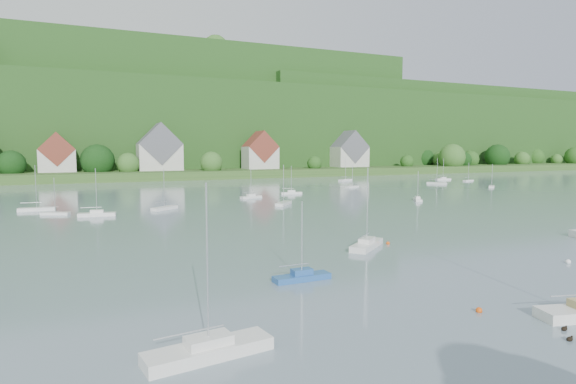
{
  "coord_description": "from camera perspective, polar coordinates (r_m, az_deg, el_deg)",
  "views": [
    {
      "loc": [
        -22.56,
        4.25,
        11.07
      ],
      "look_at": [
        8.61,
        75.0,
        4.0
      ],
      "focal_mm": 29.36,
      "sensor_mm": 36.0,
      "label": 1
    }
  ],
  "objects": [
    {
      "name": "far_shore_strip",
      "position": [
        197.28,
        -17.2,
        2.21
      ],
      "size": [
        600.0,
        60.0,
        3.0
      ],
      "primitive_type": "cube",
      "color": "#2C511E",
      "rests_on": "ground"
    },
    {
      "name": "forested_ridge",
      "position": [
        265.57,
        -18.96,
        7.49
      ],
      "size": [
        620.0,
        181.22,
        69.89
      ],
      "color": "#163B12",
      "rests_on": "ground"
    },
    {
      "name": "village_building_1",
      "position": [
        184.91,
        -26.15,
        3.97
      ],
      "size": [
        12.0,
        9.36,
        14.0
      ],
      "color": "beige",
      "rests_on": "far_shore_strip"
    },
    {
      "name": "village_building_2",
      "position": [
        185.8,
        -15.3,
        4.79
      ],
      "size": [
        16.0,
        11.44,
        18.0
      ],
      "color": "beige",
      "rests_on": "far_shore_strip"
    },
    {
      "name": "village_building_3",
      "position": [
        193.91,
        -3.4,
        4.73
      ],
      "size": [
        13.0,
        10.4,
        15.5
      ],
      "color": "beige",
      "rests_on": "far_shore_strip"
    },
    {
      "name": "village_building_4",
      "position": [
        217.2,
        7.46,
        4.79
      ],
      "size": [
        15.0,
        10.4,
        16.5
      ],
      "color": "beige",
      "rests_on": "far_shore_strip"
    },
    {
      "name": "near_sailboat_0",
      "position": [
        26.74,
        -9.59,
        -18.2
      ],
      "size": [
        7.12,
        2.89,
        9.34
      ],
      "rotation": [
        0.0,
        0.0,
        0.14
      ],
      "color": "white",
      "rests_on": "ground"
    },
    {
      "name": "near_sailboat_1",
      "position": [
        40.38,
        1.68,
        -10.1
      ],
      "size": [
        5.02,
        1.53,
        6.73
      ],
      "rotation": [
        0.0,
        0.0,
        0.03
      ],
      "color": "#27569B",
      "rests_on": "ground"
    },
    {
      "name": "near_sailboat_3",
      "position": [
        53.8,
        9.51,
        -6.22
      ],
      "size": [
        6.33,
        5.65,
        8.98
      ],
      "rotation": [
        0.0,
        0.0,
        0.69
      ],
      "color": "white",
      "rests_on": "ground"
    },
    {
      "name": "mooring_buoy_0",
      "position": [
        35.51,
        22.12,
        -13.33
      ],
      "size": [
        0.45,
        0.45,
        0.45
      ],
      "primitive_type": "sphere",
      "color": "#E04F0E",
      "rests_on": "ground"
    },
    {
      "name": "mooring_buoy_1",
      "position": [
        53.71,
        30.8,
        -7.42
      ],
      "size": [
        0.5,
        0.5,
        0.5
      ],
      "primitive_type": "sphere",
      "color": "white",
      "rests_on": "ground"
    },
    {
      "name": "mooring_buoy_3",
      "position": [
        56.4,
        12.02,
        -6.21
      ],
      "size": [
        0.44,
        0.44,
        0.44
      ],
      "primitive_type": "sphere",
      "color": "#E04F0E",
      "rests_on": "ground"
    },
    {
      "name": "duck_pair",
      "position": [
        33.65,
        30.71,
        -14.54
      ],
      "size": [
        1.66,
        1.48,
        0.32
      ],
      "color": "black",
      "rests_on": "ground"
    },
    {
      "name": "far_sailboat_cluster",
      "position": [
        113.83,
        -10.53,
        -0.26
      ],
      "size": [
        196.52,
        65.05,
        8.71
      ],
      "color": "white",
      "rests_on": "ground"
    }
  ]
}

